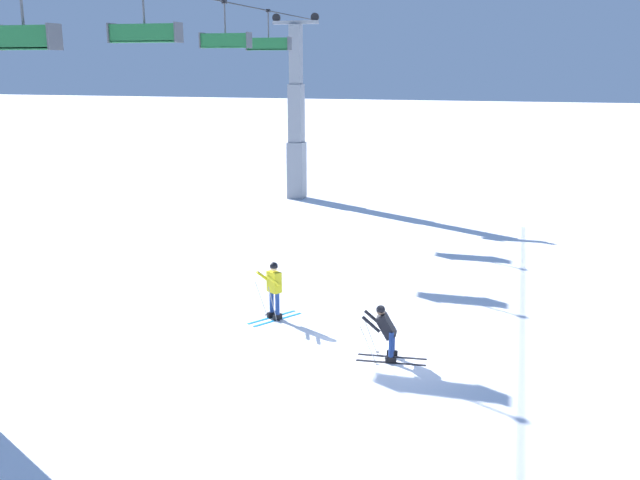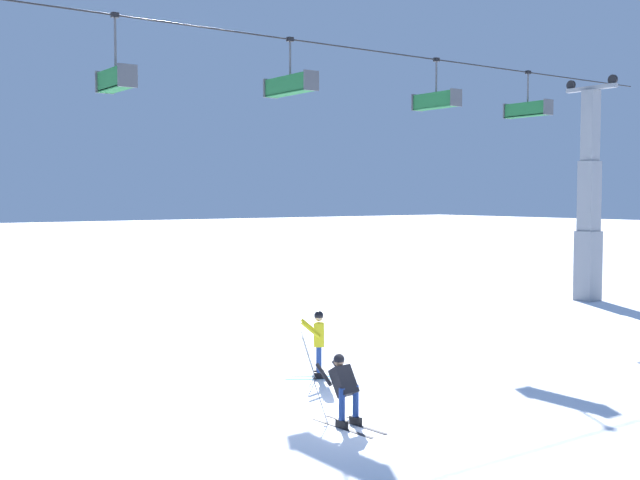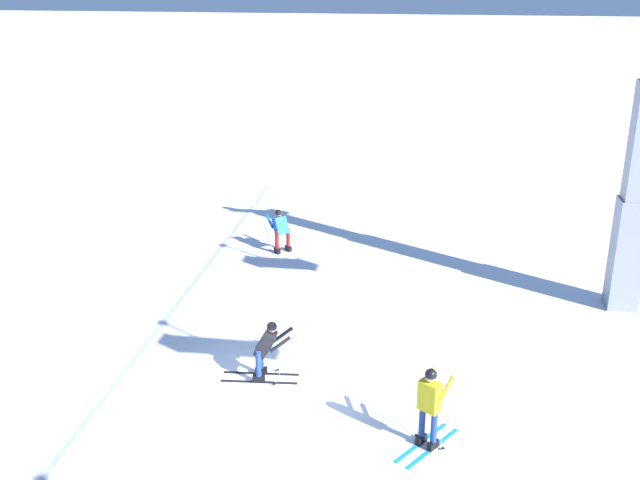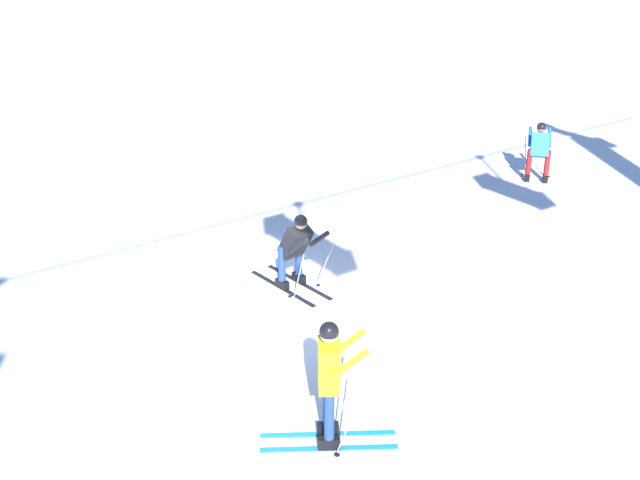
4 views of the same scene
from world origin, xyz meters
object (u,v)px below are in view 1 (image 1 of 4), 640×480
(chairlift_seat_middle, at_px, (225,41))
(chairlift_seat_fourth, at_px, (268,44))
(skier_carving_main, at_px, (386,329))
(skier_distant_uphill, at_px, (274,286))
(chairlift_seat_nearest, at_px, (23,36))
(chairlift_seat_second, at_px, (144,34))
(lift_tower_far, at_px, (296,125))

(chairlift_seat_middle, relative_size, chairlift_seat_fourth, 0.99)
(skier_carving_main, xyz_separation_m, skier_distant_uphill, (2.04, 3.74, 0.19))
(chairlift_seat_middle, xyz_separation_m, chairlift_seat_fourth, (5.23, 0.00, -0.01))
(chairlift_seat_nearest, bearing_deg, chairlift_seat_middle, 0.00)
(chairlift_seat_fourth, bearing_deg, chairlift_seat_middle, -180.00)
(skier_distant_uphill, bearing_deg, chairlift_seat_second, 63.97)
(chairlift_seat_middle, distance_m, chairlift_seat_fourth, 5.23)
(skier_carving_main, distance_m, chairlift_seat_middle, 16.15)
(skier_carving_main, xyz_separation_m, chairlift_seat_fourth, (16.41, 8.95, 7.45))
(skier_carving_main, bearing_deg, chairlift_seat_second, 62.84)
(skier_carving_main, bearing_deg, chairlift_seat_nearest, 98.49)
(skier_carving_main, height_order, chairlift_seat_fourth, chairlift_seat_fourth)
(chairlift_seat_second, height_order, chairlift_seat_fourth, same)
(skier_carving_main, relative_size, chairlift_seat_middle, 0.85)
(skier_carving_main, distance_m, lift_tower_far, 22.85)
(chairlift_seat_nearest, bearing_deg, lift_tower_far, 0.00)
(chairlift_seat_second, bearing_deg, chairlift_seat_nearest, 180.00)
(skier_carving_main, height_order, chairlift_seat_middle, chairlift_seat_middle)
(chairlift_seat_middle, bearing_deg, chairlift_seat_nearest, 180.00)
(chairlift_seat_nearest, xyz_separation_m, chairlift_seat_fourth, (17.75, 0.00, 0.24))
(chairlift_seat_middle, bearing_deg, skier_carving_main, -141.32)
(chairlift_seat_fourth, bearing_deg, chairlift_seat_nearest, -180.00)
(skier_carving_main, relative_size, chairlift_seat_second, 0.74)
(chairlift_seat_second, height_order, chairlift_seat_middle, same)
(chairlift_seat_middle, height_order, skier_distant_uphill, chairlift_seat_middle)
(lift_tower_far, bearing_deg, skier_carving_main, -156.68)
(chairlift_seat_nearest, xyz_separation_m, chairlift_seat_middle, (12.52, 0.00, 0.25))
(chairlift_seat_fourth, bearing_deg, chairlift_seat_second, -180.00)
(skier_carving_main, relative_size, chairlift_seat_fourth, 0.84)
(lift_tower_far, distance_m, chairlift_seat_middle, 10.47)
(chairlift_seat_second, bearing_deg, chairlift_seat_fourth, 0.00)
(skier_carving_main, xyz_separation_m, chairlift_seat_nearest, (-1.34, 8.95, 7.21))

